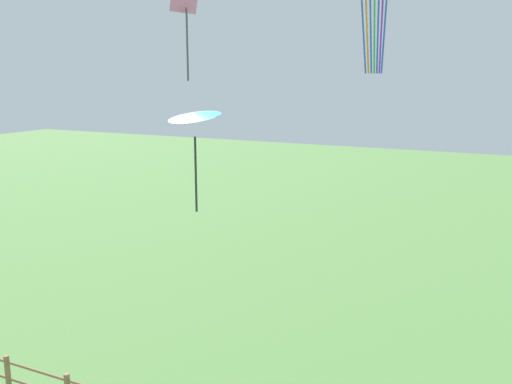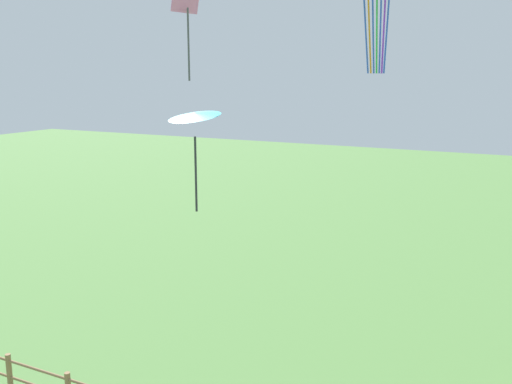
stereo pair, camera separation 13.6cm
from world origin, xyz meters
name	(u,v)px [view 1 (the left image)]	position (x,y,z in m)	size (l,w,h in m)	color
kite_cyan_delta	(195,117)	(-1.15, 8.00, 7.23)	(1.44, 1.44, 2.28)	#2DB2C6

